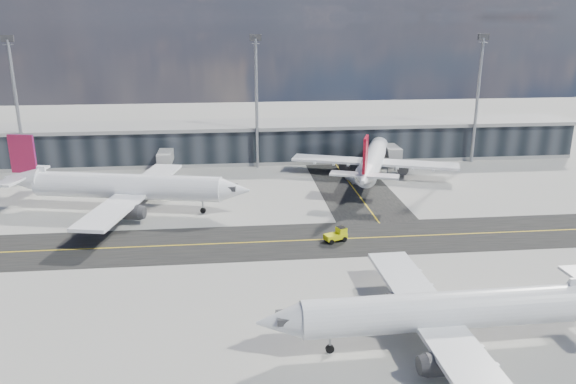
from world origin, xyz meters
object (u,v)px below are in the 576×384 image
object	(u,v)px
service_van	(355,178)
baggage_tug	(337,235)
airliner_af	(124,187)
airliner_near	(450,311)
airliner_redtail	(373,159)

from	to	relation	value
service_van	baggage_tug	bearing A→B (deg)	-116.82
airliner_af	airliner_near	bearing A→B (deg)	53.33
airliner_af	baggage_tug	world-z (taller)	airliner_af
airliner_af	baggage_tug	xyz separation A→B (m)	(34.07, -17.90, -3.23)
airliner_af	airliner_near	world-z (taller)	airliner_af
airliner_near	service_van	bearing A→B (deg)	-4.78
airliner_near	baggage_tug	size ratio (longest dim) A/B	10.46
baggage_tug	service_van	xyz separation A→B (m)	(9.68, 31.17, -0.26)
baggage_tug	service_van	size ratio (longest dim) A/B	0.65
airliner_redtail	airliner_near	bearing A→B (deg)	-77.42
airliner_near	baggage_tug	xyz separation A→B (m)	(-6.07, 28.70, -2.78)
airliner_redtail	service_van	distance (m)	5.84
airliner_redtail	service_van	world-z (taller)	airliner_redtail
service_van	airliner_near	bearing A→B (deg)	-103.02
airliner_near	airliner_redtail	bearing A→B (deg)	-8.52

